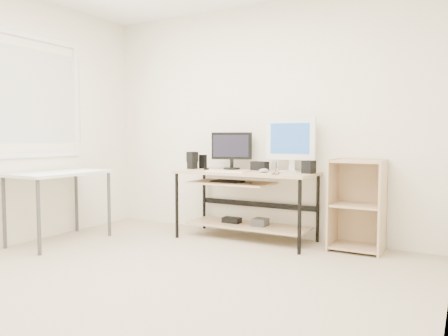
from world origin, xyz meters
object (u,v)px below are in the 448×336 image
side_table (59,179)px  white_imac (291,140)px  desk (244,190)px  black_monitor (232,148)px  shelf_unit (358,204)px  audio_controller (203,162)px

side_table → white_imac: bearing=30.8°
desk → black_monitor: (-0.24, 0.16, 0.45)m
black_monitor → shelf_unit: bearing=-24.2°
desk → white_imac: (0.45, 0.20, 0.55)m
black_monitor → audio_controller: 0.39m
desk → audio_controller: audio_controller is taller
side_table → audio_controller: size_ratio=6.15×
side_table → black_monitor: black_monitor is taller
desk → white_imac: 0.74m
shelf_unit → desk: bearing=-172.2°
shelf_unit → audio_controller: audio_controller is taller
desk → audio_controller: (-0.59, 0.10, 0.29)m
desk → shelf_unit: shelf_unit is taller
black_monitor → white_imac: (0.69, 0.04, 0.09)m
white_imac → audio_controller: (-1.04, -0.09, -0.25)m
desk → side_table: bearing=-147.3°
side_table → white_imac: size_ratio=1.73×
black_monitor → audio_controller: black_monitor is taller
black_monitor → white_imac: bearing=-21.1°
black_monitor → white_imac: white_imac is taller
shelf_unit → side_table: bearing=-156.7°
desk → side_table: size_ratio=1.50×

